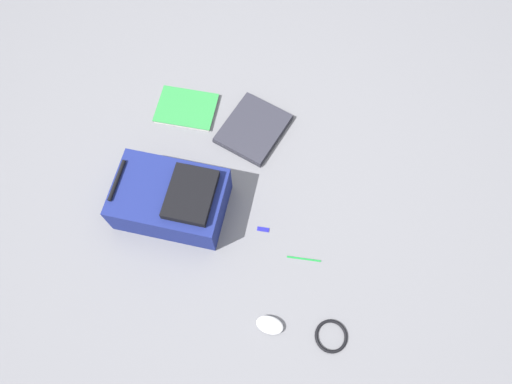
# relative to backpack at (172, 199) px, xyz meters

# --- Properties ---
(ground_plane) EXTENTS (3.78, 3.78, 0.00)m
(ground_plane) POSITION_rel_backpack_xyz_m (0.12, -0.27, -0.09)
(ground_plane) COLOR slate
(backpack) EXTENTS (0.32, 0.46, 0.21)m
(backpack) POSITION_rel_backpack_xyz_m (0.00, 0.00, 0.00)
(backpack) COLOR navy
(backpack) RESTS_ON ground_plane
(laptop) EXTENTS (0.37, 0.33, 0.03)m
(laptop) POSITION_rel_backpack_xyz_m (0.46, -0.23, -0.08)
(laptop) COLOR #24242C
(laptop) RESTS_ON ground_plane
(book_manual) EXTENTS (0.22, 0.29, 0.02)m
(book_manual) POSITION_rel_backpack_xyz_m (0.49, 0.11, -0.08)
(book_manual) COLOR silver
(book_manual) RESTS_ON ground_plane
(computer_mouse) EXTENTS (0.07, 0.11, 0.03)m
(computer_mouse) POSITION_rel_backpack_xyz_m (-0.38, -0.52, -0.08)
(computer_mouse) COLOR silver
(computer_mouse) RESTS_ON ground_plane
(cable_coil) EXTENTS (0.13, 0.13, 0.01)m
(cable_coil) POSITION_rel_backpack_xyz_m (-0.36, -0.76, -0.09)
(cable_coil) COLOR black
(cable_coil) RESTS_ON ground_plane
(pen_black) EXTENTS (0.02, 0.14, 0.01)m
(pen_black) POSITION_rel_backpack_xyz_m (-0.08, -0.59, -0.09)
(pen_black) COLOR #198C33
(pen_black) RESTS_ON ground_plane
(usb_stick) EXTENTS (0.02, 0.05, 0.01)m
(usb_stick) POSITION_rel_backpack_xyz_m (-0.00, -0.39, -0.09)
(usb_stick) COLOR #191999
(usb_stick) RESTS_ON ground_plane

